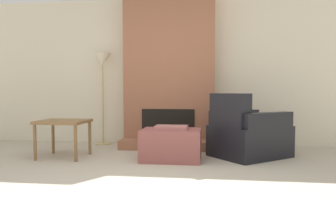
# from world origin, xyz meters

# --- Properties ---
(ground_plane) EXTENTS (24.00, 24.00, 0.00)m
(ground_plane) POSITION_xyz_m (0.00, 0.00, 0.00)
(ground_plane) COLOR #B2A893
(wall_back) EXTENTS (7.57, 0.06, 2.60)m
(wall_back) POSITION_xyz_m (0.00, 2.84, 1.30)
(wall_back) COLOR beige
(wall_back) RESTS_ON ground_plane
(fireplace) EXTENTS (1.54, 0.77, 2.60)m
(fireplace) POSITION_xyz_m (0.00, 2.59, 1.23)
(fireplace) COLOR #935B42
(fireplace) RESTS_ON ground_plane
(ottoman) EXTENTS (0.81, 0.59, 0.48)m
(ottoman) POSITION_xyz_m (0.18, 1.40, 0.22)
(ottoman) COLOR #8C4C47
(ottoman) RESTS_ON ground_plane
(armchair) EXTENTS (1.27, 1.24, 0.92)m
(armchair) POSITION_xyz_m (1.22, 1.75, 0.30)
(armchair) COLOR black
(armchair) RESTS_ON ground_plane
(side_table) EXTENTS (0.66, 0.60, 0.54)m
(side_table) POSITION_xyz_m (-1.38, 1.40, 0.46)
(side_table) COLOR brown
(side_table) RESTS_ON ground_plane
(floor_lamp_left) EXTENTS (0.30, 0.30, 1.62)m
(floor_lamp_left) POSITION_xyz_m (-1.20, 2.60, 1.36)
(floor_lamp_left) COLOR tan
(floor_lamp_left) RESTS_ON ground_plane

